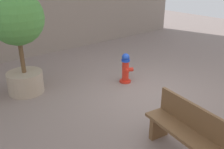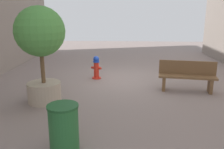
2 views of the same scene
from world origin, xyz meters
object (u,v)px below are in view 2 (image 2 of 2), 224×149
Objects in this scene: fire_hydrant at (96,67)px; planter_tree at (41,42)px; bench_near at (187,75)px; trash_bin at (64,128)px.

planter_tree is (1.18, 2.46, 1.24)m from fire_hydrant.
bench_near is 0.69× the size of planter_tree.
trash_bin is at bearing 89.72° from fire_hydrant.
trash_bin is (3.06, 3.60, -0.05)m from bench_near.
trash_bin is (0.02, 4.86, 0.02)m from fire_hydrant.
fire_hydrant is 3.00m from planter_tree.
planter_tree is 2.93m from trash_bin.
bench_near is (-3.03, 1.27, 0.07)m from fire_hydrant.
planter_tree reaches higher than trash_bin.
fire_hydrant is at bearing -90.28° from trash_bin.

